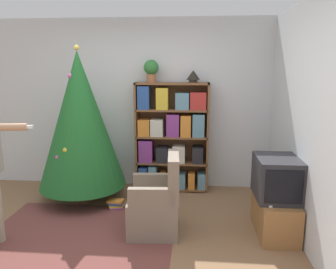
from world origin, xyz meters
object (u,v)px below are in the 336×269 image
object	(u,v)px
television	(277,178)
table_lamp	(193,76)
christmas_tree	(80,120)
armchair	(157,205)
bookshelf	(171,137)
potted_plant	(151,69)

from	to	relation	value
television	table_lamp	size ratio (longest dim) A/B	2.95
television	christmas_tree	distance (m)	2.66
armchair	table_lamp	bearing A→B (deg)	160.58
television	christmas_tree	bearing A→B (deg)	162.82
bookshelf	television	size ratio (longest dim) A/B	2.80
bookshelf	christmas_tree	size ratio (longest dim) A/B	0.76
television	potted_plant	xyz separation A→B (m)	(-1.58, 1.29, 1.18)
television	armchair	world-z (taller)	armchair
armchair	potted_plant	bearing A→B (deg)	-174.31
potted_plant	table_lamp	bearing A→B (deg)	-0.00
christmas_tree	television	bearing A→B (deg)	-17.18
armchair	table_lamp	size ratio (longest dim) A/B	4.60
potted_plant	table_lamp	distance (m)	0.62
christmas_tree	armchair	xyz separation A→B (m)	(1.16, -0.86, -0.83)
christmas_tree	potted_plant	distance (m)	1.26
christmas_tree	potted_plant	world-z (taller)	christmas_tree
bookshelf	christmas_tree	world-z (taller)	christmas_tree
bookshelf	table_lamp	distance (m)	0.97
christmas_tree	table_lamp	xyz separation A→B (m)	(1.54, 0.51, 0.60)
bookshelf	potted_plant	world-z (taller)	potted_plant
christmas_tree	table_lamp	bearing A→B (deg)	18.49
christmas_tree	potted_plant	bearing A→B (deg)	29.14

